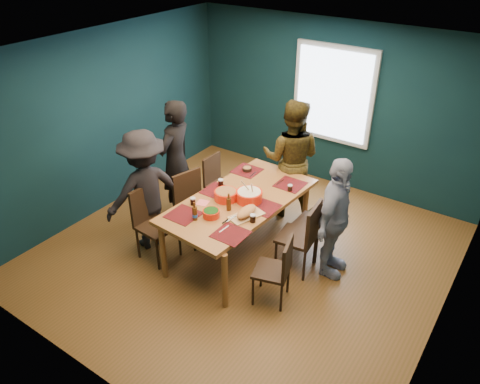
% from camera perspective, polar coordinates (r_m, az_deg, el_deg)
% --- Properties ---
extents(room, '(5.01, 5.01, 2.71)m').
position_cam_1_polar(room, '(5.93, 2.22, 4.50)').
color(room, brown).
rests_on(room, ground).
extents(dining_table, '(1.23, 2.23, 0.82)m').
position_cam_1_polar(dining_table, '(6.09, -0.04, -1.48)').
color(dining_table, '#A26230').
rests_on(dining_table, floor).
extents(chair_left_far, '(0.41, 0.41, 0.88)m').
position_cam_1_polar(chair_left_far, '(7.17, -2.84, 1.61)').
color(chair_left_far, black).
rests_on(chair_left_far, floor).
extents(chair_left_mid, '(0.55, 0.55, 1.00)m').
position_cam_1_polar(chair_left_mid, '(6.49, -5.83, -1.15)').
color(chair_left_mid, black).
rests_on(chair_left_mid, floor).
extents(chair_left_near, '(0.49, 0.49, 1.01)m').
position_cam_1_polar(chair_left_near, '(6.22, -10.73, -3.07)').
color(chair_left_near, black).
rests_on(chair_left_near, floor).
extents(chair_right_far, '(0.42, 0.42, 0.93)m').
position_cam_1_polar(chair_right_far, '(6.23, 9.53, -3.35)').
color(chair_right_far, black).
rests_on(chair_right_far, floor).
extents(chair_right_mid, '(0.50, 0.50, 1.00)m').
position_cam_1_polar(chair_right_mid, '(5.89, 7.84, -4.94)').
color(chair_right_mid, black).
rests_on(chair_right_mid, floor).
extents(chair_right_near, '(0.49, 0.49, 0.88)m').
position_cam_1_polar(chair_right_near, '(5.45, 4.74, -9.02)').
color(chair_right_near, black).
rests_on(chair_right_near, floor).
extents(person_far_left, '(0.52, 0.72, 1.83)m').
position_cam_1_polar(person_far_left, '(6.86, -7.85, 3.78)').
color(person_far_left, black).
rests_on(person_far_left, floor).
extents(person_back, '(1.05, 0.93, 1.81)m').
position_cam_1_polar(person_back, '(6.92, 6.26, 4.05)').
color(person_back, black).
rests_on(person_back, floor).
extents(person_right, '(0.48, 0.98, 1.61)m').
position_cam_1_polar(person_right, '(5.80, 11.48, -3.23)').
color(person_right, white).
rests_on(person_right, floor).
extents(person_near_left, '(1.00, 1.25, 1.70)m').
position_cam_1_polar(person_near_left, '(6.31, -11.48, 0.19)').
color(person_near_left, black).
rests_on(person_near_left, floor).
extents(bowl_salad, '(0.30, 0.30, 0.13)m').
position_cam_1_polar(bowl_salad, '(6.02, -1.73, -0.35)').
color(bowl_salad, red).
rests_on(bowl_salad, dining_table).
extents(bowl_dumpling, '(0.34, 0.34, 0.32)m').
position_cam_1_polar(bowl_dumpling, '(5.98, 1.12, -0.44)').
color(bowl_dumpling, red).
rests_on(bowl_dumpling, dining_table).
extents(bowl_herbs, '(0.21, 0.21, 0.09)m').
position_cam_1_polar(bowl_herbs, '(5.69, -3.54, -2.59)').
color(bowl_herbs, red).
rests_on(bowl_herbs, dining_table).
extents(cutting_board, '(0.35, 0.56, 0.12)m').
position_cam_1_polar(cutting_board, '(5.68, 0.77, -2.53)').
color(cutting_board, tan).
rests_on(cutting_board, dining_table).
extents(small_bowl, '(0.14, 0.14, 0.06)m').
position_cam_1_polar(small_bowl, '(6.71, 0.88, 2.82)').
color(small_bowl, black).
rests_on(small_bowl, dining_table).
extents(beer_bottle_a, '(0.07, 0.07, 0.24)m').
position_cam_1_polar(beer_bottle_a, '(5.63, -5.53, -2.61)').
color(beer_bottle_a, '#44230C').
rests_on(beer_bottle_a, dining_table).
extents(beer_bottle_b, '(0.06, 0.06, 0.23)m').
position_cam_1_polar(beer_bottle_b, '(5.79, -1.38, -1.44)').
color(beer_bottle_b, '#44230C').
rests_on(beer_bottle_b, dining_table).
extents(cola_glass_a, '(0.07, 0.07, 0.10)m').
position_cam_1_polar(cola_glass_a, '(5.94, -5.77, -1.08)').
color(cola_glass_a, black).
rests_on(cola_glass_a, dining_table).
extents(cola_glass_b, '(0.07, 0.07, 0.10)m').
position_cam_1_polar(cola_glass_b, '(5.58, 1.58, -3.18)').
color(cola_glass_b, black).
rests_on(cola_glass_b, dining_table).
extents(cola_glass_c, '(0.07, 0.07, 0.09)m').
position_cam_1_polar(cola_glass_c, '(6.24, 6.11, 0.53)').
color(cola_glass_c, black).
rests_on(cola_glass_c, dining_table).
extents(cola_glass_d, '(0.07, 0.07, 0.10)m').
position_cam_1_polar(cola_glass_d, '(6.32, -2.36, 1.17)').
color(cola_glass_d, black).
rests_on(cola_glass_d, dining_table).
extents(napkin_a, '(0.15, 0.15, 0.00)m').
position_cam_1_polar(napkin_a, '(5.90, 3.12, -1.83)').
color(napkin_a, '#FF6D6B').
rests_on(napkin_a, dining_table).
extents(napkin_b, '(0.18, 0.18, 0.00)m').
position_cam_1_polar(napkin_b, '(5.99, -4.58, -1.31)').
color(napkin_b, '#FF6D6B').
rests_on(napkin_b, dining_table).
extents(napkin_c, '(0.16, 0.16, 0.00)m').
position_cam_1_polar(napkin_c, '(5.45, -1.34, -4.80)').
color(napkin_c, '#FF6D6B').
rests_on(napkin_c, dining_table).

